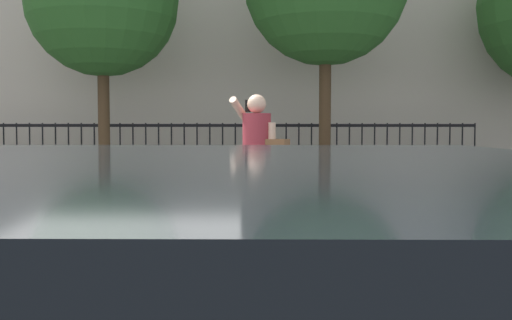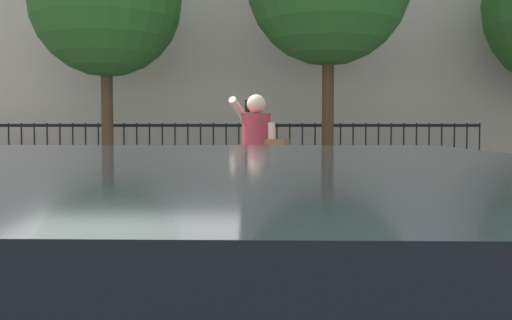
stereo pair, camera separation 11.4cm
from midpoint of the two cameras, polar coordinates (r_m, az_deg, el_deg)
name	(u,v)px [view 1 (the left image)]	position (r m, az deg, el deg)	size (l,w,h in m)	color
ground_plane	(121,272)	(6.61, -12.99, -10.19)	(60.00, 60.00, 0.00)	black
sidewalk	(152,230)	(8.72, -10.11, -6.44)	(28.00, 4.40, 0.15)	#9E9B93
iron_fence	(178,152)	(12.28, -7.58, 0.75)	(12.03, 0.04, 1.60)	black
pedestrian_on_phone	(259,156)	(7.25, -0.21, 0.40)	(0.73, 0.60, 1.75)	beige
street_bench	(321,179)	(10.12, 5.78, -1.82)	(1.60, 0.45, 0.95)	brown
street_tree_near	(102,1)	(11.56, -14.47, 14.23)	(2.72, 2.72, 5.14)	#4C3823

